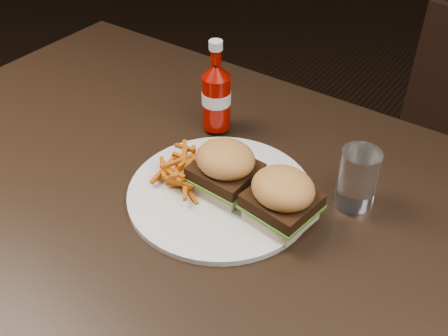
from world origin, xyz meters
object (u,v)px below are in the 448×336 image
Objects in this scene: dining_table at (185,197)px; plate at (220,193)px; tumbler at (358,178)px; ketchup_bottle at (216,102)px.

dining_table is 4.04× the size of plate.
plate is at bearing -150.60° from tumbler.
ketchup_bottle is 0.30m from tumbler.
plate is 0.19m from ketchup_bottle.
plate is 0.21m from tumbler.
dining_table is at bearing -71.31° from ketchup_bottle.
tumbler is (0.24, 0.12, 0.08)m from dining_table.
dining_table is at bearing -152.98° from tumbler.
ketchup_bottle reaches higher than plate.
tumbler is at bearing 29.40° from plate.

